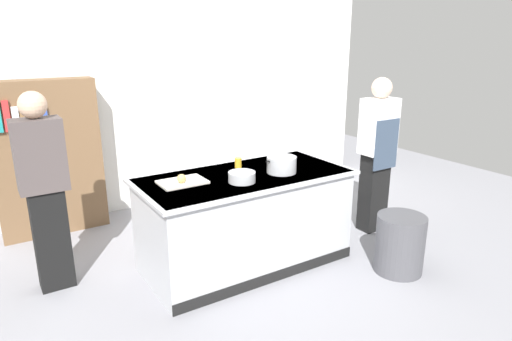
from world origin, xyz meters
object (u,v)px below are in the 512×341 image
object	(u,v)px
mixing_bowl	(242,177)
juice_cup	(238,163)
stock_pot	(282,165)
person_chef	(377,152)
bookshelf	(48,158)
onion	(182,179)
person_guest	(44,189)
trash_bin	(400,244)

from	to	relation	value
mixing_bowl	juice_cup	size ratio (longest dim) A/B	2.40
stock_pot	person_chef	size ratio (longest dim) A/B	0.20
bookshelf	juice_cup	bearing A→B (deg)	-46.54
onion	person_guest	xyz separation A→B (m)	(-1.02, 0.50, -0.05)
mixing_bowl	bookshelf	size ratio (longest dim) A/B	0.14
onion	juice_cup	bearing A→B (deg)	15.87
person_chef	bookshelf	world-z (taller)	person_chef
mixing_bowl	trash_bin	world-z (taller)	mixing_bowl
juice_cup	trash_bin	bearing A→B (deg)	-46.91
mixing_bowl	person_guest	xyz separation A→B (m)	(-1.50, 0.71, -0.03)
juice_cup	person_chef	world-z (taller)	person_chef
person_guest	juice_cup	bearing A→B (deg)	70.91
mixing_bowl	person_chef	distance (m)	1.77
onion	person_chef	size ratio (longest dim) A/B	0.05
onion	stock_pot	world-z (taller)	stock_pot
person_chef	juice_cup	bearing A→B (deg)	65.21
stock_pot	person_chef	distance (m)	1.31
stock_pot	juice_cup	xyz separation A→B (m)	(-0.27, 0.35, -0.03)
onion	person_chef	bearing A→B (deg)	-3.42
onion	bookshelf	bearing A→B (deg)	114.76
trash_bin	person_chef	xyz separation A→B (m)	(0.51, 0.81, 0.64)
juice_cup	stock_pot	bearing A→B (deg)	-52.68
onion	mixing_bowl	world-z (taller)	onion
stock_pot	mixing_bowl	world-z (taller)	stock_pot
onion	stock_pot	distance (m)	0.96
stock_pot	juice_cup	world-z (taller)	stock_pot
juice_cup	bookshelf	bearing A→B (deg)	133.46
onion	mixing_bowl	bearing A→B (deg)	-23.17
bookshelf	person_guest	bearing A→B (deg)	-99.19
stock_pot	person_guest	bearing A→B (deg)	161.43
mixing_bowl	person_chef	xyz separation A→B (m)	(1.77, 0.07, -0.03)
onion	person_chef	world-z (taller)	person_chef
onion	trash_bin	world-z (taller)	onion
onion	stock_pot	bearing A→B (deg)	-9.54
stock_pot	person_chef	bearing A→B (deg)	1.06
stock_pot	juice_cup	bearing A→B (deg)	127.32
mixing_bowl	person_guest	size ratio (longest dim) A/B	0.14
bookshelf	person_chef	bearing A→B (deg)	-31.78
trash_bin	person_guest	xyz separation A→B (m)	(-2.76, 1.45, 0.64)
onion	stock_pot	size ratio (longest dim) A/B	0.23
trash_bin	bookshelf	size ratio (longest dim) A/B	0.32
person_guest	stock_pot	bearing A→B (deg)	62.65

